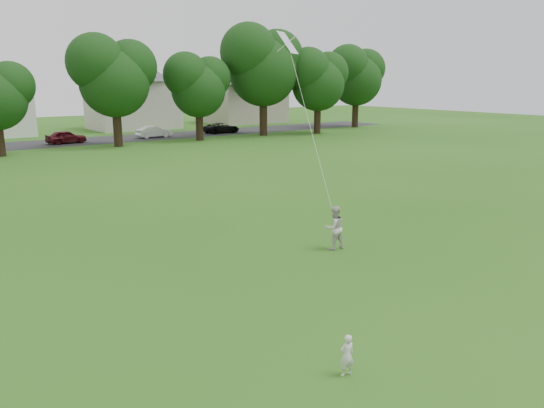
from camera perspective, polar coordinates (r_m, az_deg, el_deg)
ground at (r=14.52m, az=4.36°, el=-10.42°), size 160.00×160.00×0.00m
street at (r=53.09m, az=-26.69°, el=5.57°), size 90.00×7.00×0.01m
toddler at (r=11.11m, az=8.05°, el=-15.81°), size 0.35×0.26×0.89m
older_boy at (r=18.62m, az=6.70°, el=-2.55°), size 0.82×0.67×1.56m
kite at (r=19.24m, az=4.15°, el=8.20°), size 1.16×2.06×6.80m
tree_row at (r=48.23m, az=-18.87°, el=13.35°), size 81.91×9.28×11.75m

